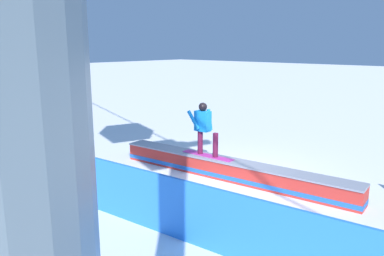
{
  "coord_description": "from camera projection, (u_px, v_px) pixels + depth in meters",
  "views": [
    {
      "loc": [
        -5.6,
        7.49,
        3.34
      ],
      "look_at": [
        0.33,
        1.04,
        1.45
      ],
      "focal_mm": 35.83,
      "sensor_mm": 36.0,
      "label": 1
    }
  ],
  "objects": [
    {
      "name": "ground_plane",
      "position": [
        229.0,
        179.0,
        9.8
      ],
      "size": [
        120.0,
        120.0,
        0.0
      ],
      "primitive_type": "plane",
      "color": "white"
    },
    {
      "name": "grind_box",
      "position": [
        229.0,
        170.0,
        9.75
      ],
      "size": [
        6.56,
        1.32,
        0.5
      ],
      "color": "red",
      "rests_on": "ground_plane"
    },
    {
      "name": "snowboarder",
      "position": [
        204.0,
        127.0,
        9.99
      ],
      "size": [
        1.54,
        0.45,
        1.4
      ],
      "color": "#C42F98",
      "rests_on": "grind_box"
    },
    {
      "name": "safety_fence",
      "position": [
        128.0,
        193.0,
        7.36
      ],
      "size": [
        13.72,
        1.64,
        1.11
      ],
      "primitive_type": "cube",
      "rotation": [
        0.0,
        0.0,
        0.11
      ],
      "color": "#2979ED",
      "rests_on": "ground_plane"
    }
  ]
}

